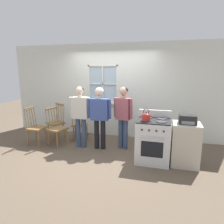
# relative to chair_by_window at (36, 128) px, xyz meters

# --- Properties ---
(ground_plane) EXTENTS (16.00, 16.00, 0.00)m
(ground_plane) POSITION_rel_chair_by_window_xyz_m (1.76, -0.11, -0.46)
(ground_plane) COLOR brown
(wall_back) EXTENTS (6.40, 0.16, 2.70)m
(wall_back) POSITION_rel_chair_by_window_xyz_m (1.77, 1.29, 0.88)
(wall_back) COLOR silver
(wall_back) RESTS_ON ground_plane
(chair_by_window) EXTENTS (0.42, 0.43, 1.01)m
(chair_by_window) POSITION_rel_chair_by_window_xyz_m (0.00, 0.00, 0.00)
(chair_by_window) COLOR olive
(chair_by_window) RESTS_ON ground_plane
(chair_near_wall) EXTENTS (0.50, 0.52, 1.01)m
(chair_near_wall) POSITION_rel_chair_by_window_xyz_m (0.57, 0.07, 0.00)
(chair_near_wall) COLOR olive
(chair_near_wall) RESTS_ON ground_plane
(chair_center_cluster) EXTENTS (0.56, 0.55, 1.01)m
(chair_center_cluster) POSITION_rel_chair_by_window_xyz_m (0.25, 0.60, 0.00)
(chair_center_cluster) COLOR olive
(chair_center_cluster) RESTS_ON ground_plane
(chair_near_stove) EXTENTS (0.51, 0.50, 1.01)m
(chair_near_stove) POSITION_rel_chair_by_window_xyz_m (0.98, 0.63, 0.00)
(chair_near_stove) COLOR olive
(chair_near_stove) RESTS_ON ground_plane
(person_elderly_left) EXTENTS (0.55, 0.24, 1.56)m
(person_elderly_left) POSITION_rel_chair_by_window_xyz_m (1.22, 0.15, 0.48)
(person_elderly_left) COLOR #384766
(person_elderly_left) RESTS_ON ground_plane
(person_teen_center) EXTENTS (0.59, 0.25, 1.55)m
(person_teen_center) POSITION_rel_chair_by_window_xyz_m (1.72, 0.18, 0.49)
(person_teen_center) COLOR black
(person_teen_center) RESTS_ON ground_plane
(person_adult_right) EXTENTS (0.51, 0.29, 1.56)m
(person_adult_right) POSITION_rel_chair_by_window_xyz_m (2.28, 0.35, 0.48)
(person_adult_right) COLOR #384766
(person_adult_right) RESTS_ON ground_plane
(stove) EXTENTS (0.70, 0.68, 1.08)m
(stove) POSITION_rel_chair_by_window_xyz_m (3.06, -0.20, 0.02)
(stove) COLOR silver
(stove) RESTS_ON ground_plane
(kettle) EXTENTS (0.21, 0.17, 0.25)m
(kettle) POSITION_rel_chair_by_window_xyz_m (2.90, -0.33, 0.57)
(kettle) COLOR red
(kettle) RESTS_ON stove
(potted_plant) EXTENTS (0.16, 0.16, 0.22)m
(potted_plant) POSITION_rel_chair_by_window_xyz_m (1.43, 1.20, 0.62)
(potted_plant) COLOR beige
(potted_plant) RESTS_ON wall_back
(side_counter) EXTENTS (0.55, 0.50, 0.90)m
(side_counter) POSITION_rel_chair_by_window_xyz_m (3.72, -0.20, -0.01)
(side_counter) COLOR beige
(side_counter) RESTS_ON ground_plane
(stereo) EXTENTS (0.34, 0.29, 0.18)m
(stereo) POSITION_rel_chair_by_window_xyz_m (3.72, -0.22, 0.53)
(stereo) COLOR #232326
(stereo) RESTS_ON side_counter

